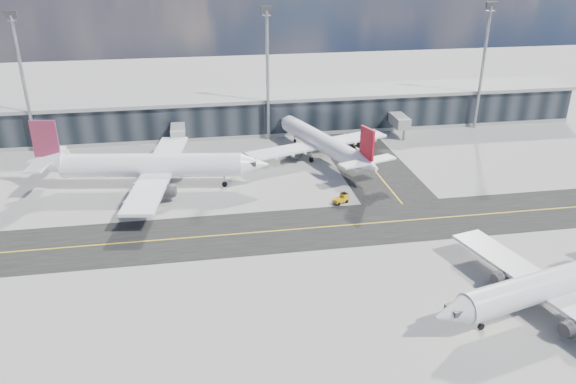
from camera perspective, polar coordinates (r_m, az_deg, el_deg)
name	(u,v)px	position (r m, az deg, el deg)	size (l,w,h in m)	color
ground	(312,241)	(84.78, 2.41, -4.97)	(300.00, 300.00, 0.00)	gray
taxiway_lanes	(321,208)	(94.84, 3.40, -1.64)	(180.00, 63.00, 0.03)	black
terminal_concourse	(265,113)	(133.53, -2.40, 8.02)	(152.00, 19.80, 8.80)	black
floodlight_masts	(268,70)	(124.04, -2.09, 12.25)	(102.50, 0.70, 28.90)	gray
airliner_af	(148,166)	(104.18, -14.00, 2.62)	(43.12, 36.91, 12.78)	white
airliner_redtail	(322,142)	(114.96, 3.51, 5.04)	(31.24, 36.20, 10.99)	white
airliner_near	(560,282)	(76.22, 25.94, -8.18)	(36.35, 31.25, 10.87)	silver
baggage_tug	(342,198)	(96.68, 5.48, -0.65)	(2.94, 2.30, 1.67)	orange
service_van	(369,136)	(128.95, 8.19, 5.66)	(2.63, 5.70, 1.59)	white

